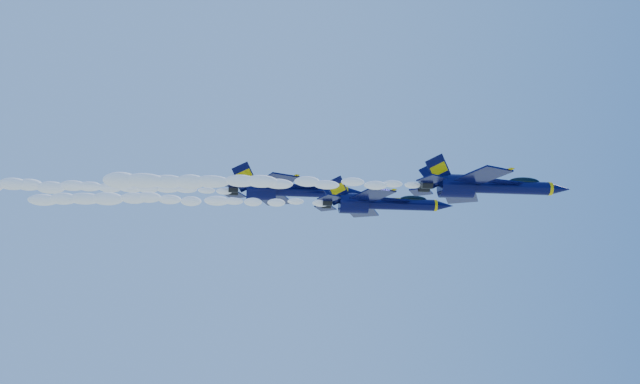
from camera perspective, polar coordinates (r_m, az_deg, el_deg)
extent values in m
cylinder|color=#060731|center=(87.17, 14.98, 0.35)|extent=(9.43, 1.57, 1.57)
ellipsoid|color=#060731|center=(85.02, 10.82, 0.46)|extent=(1.64, 2.83, 6.71)
cone|color=#060731|center=(89.52, 18.61, 0.22)|extent=(2.73, 1.57, 1.57)
cylinder|color=#E8BC00|center=(89.00, 17.88, 0.25)|extent=(0.37, 1.64, 1.64)
ellipsoid|color=black|center=(88.04, 16.02, 0.80)|extent=(3.77, 1.23, 1.04)
cube|color=#E8BC00|center=(87.95, 16.04, 0.60)|extent=(4.40, 1.05, 0.19)
cube|color=#060731|center=(81.81, 12.92, 1.30)|extent=(5.62, 6.66, 0.19)
cube|color=#060731|center=(89.42, 11.21, -0.33)|extent=(5.62, 6.66, 0.19)
cube|color=#E8BC00|center=(82.33, 13.89, 1.33)|extent=(2.53, 5.25, 0.10)
cube|color=#E8BC00|center=(89.89, 12.10, -0.29)|extent=(2.53, 5.25, 0.10)
cube|color=#060731|center=(83.86, 9.47, 1.79)|extent=(3.42, 1.08, 3.68)
cube|color=#060731|center=(85.88, 9.08, 1.33)|extent=(3.42, 1.08, 3.68)
cylinder|color=black|center=(83.39, 8.55, 0.64)|extent=(1.26, 1.15, 1.15)
cylinder|color=black|center=(84.65, 8.32, 0.37)|extent=(1.26, 1.15, 1.15)
cube|color=#E8BC00|center=(86.33, 12.99, 0.94)|extent=(11.53, 0.37, 0.08)
ellipsoid|color=white|center=(81.36, -4.30, 0.79)|extent=(36.01, 1.90, 1.71)
cylinder|color=#060731|center=(92.33, 6.48, -1.00)|extent=(8.83, 1.47, 1.47)
ellipsoid|color=#060731|center=(91.18, 2.69, -0.92)|extent=(1.53, 2.65, 6.28)
cone|color=#060731|center=(93.72, 9.88, -1.09)|extent=(2.55, 1.47, 1.47)
cylinder|color=#E8BC00|center=(93.40, 9.19, -1.07)|extent=(0.34, 1.53, 1.53)
ellipsoid|color=black|center=(92.90, 7.47, -0.59)|extent=(3.53, 1.15, 0.97)
cube|color=#E8BC00|center=(92.82, 7.48, -0.76)|extent=(4.12, 0.98, 0.18)
cube|color=#060731|center=(87.76, 4.22, -0.23)|extent=(5.26, 6.24, 0.18)
cube|color=#060731|center=(95.20, 3.38, -1.55)|extent=(5.26, 6.24, 0.18)
cube|color=#E8BC00|center=(88.04, 5.10, -0.20)|extent=(2.37, 4.92, 0.10)
cube|color=#E8BC00|center=(95.46, 4.19, -1.52)|extent=(2.37, 4.92, 0.10)
cube|color=#060731|center=(90.32, 1.42, 0.23)|extent=(3.20, 1.01, 3.44)
cube|color=#060731|center=(92.28, 1.25, -0.14)|extent=(3.20, 1.01, 3.44)
cylinder|color=black|center=(90.10, 0.59, -0.78)|extent=(1.18, 1.08, 1.08)
cylinder|color=black|center=(91.32, 0.50, -0.99)|extent=(1.18, 1.08, 1.08)
cube|color=#E8BC00|center=(91.94, 4.68, -0.49)|extent=(10.80, 0.34, 0.08)
ellipsoid|color=white|center=(90.44, -11.18, -0.65)|extent=(36.01, 1.78, 1.60)
cylinder|color=#060731|center=(99.28, -0.77, 0.05)|extent=(9.80, 1.63, 1.63)
ellipsoid|color=#060731|center=(98.88, -4.73, 0.15)|extent=(1.70, 2.94, 6.97)
cone|color=#060731|center=(100.04, 2.83, -0.06)|extent=(2.83, 1.63, 1.63)
cylinder|color=#E8BC00|center=(99.85, 2.09, -0.03)|extent=(0.38, 1.70, 1.70)
ellipsoid|color=black|center=(99.70, 0.29, 0.47)|extent=(3.92, 1.27, 1.08)
cube|color=#E8BC00|center=(99.60, 0.29, 0.29)|extent=(4.57, 1.09, 0.20)
cube|color=#060731|center=(94.79, -3.47, 0.89)|extent=(5.84, 6.92, 0.20)
cube|color=#060731|center=(103.13, -3.72, -0.55)|extent=(5.84, 6.92, 0.20)
cube|color=#E8BC00|center=(94.90, -2.55, 0.93)|extent=(2.63, 5.45, 0.11)
cube|color=#E8BC00|center=(103.23, -2.87, -0.52)|extent=(2.63, 5.45, 0.11)
cube|color=#060731|center=(98.26, -6.09, 1.32)|extent=(3.55, 1.12, 3.82)
cube|color=#060731|center=(100.44, -6.10, 0.93)|extent=(3.55, 1.12, 3.82)
cylinder|color=black|center=(98.18, -6.95, 0.30)|extent=(1.31, 1.20, 1.20)
cylinder|color=black|center=(99.53, -6.94, 0.07)|extent=(1.31, 1.20, 1.20)
cube|color=#E8BC00|center=(99.28, -2.65, 0.58)|extent=(11.98, 0.38, 0.09)
ellipsoid|color=white|center=(100.84, -17.54, 0.39)|extent=(36.01, 1.97, 1.77)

